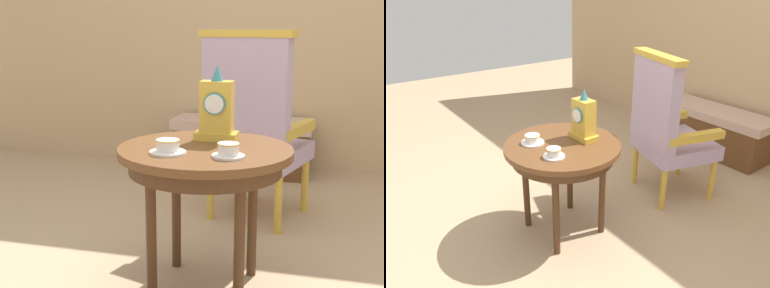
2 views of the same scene
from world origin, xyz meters
TOP-DOWN VIEW (x-y plane):
  - ground_plane at (0.00, 0.00)m, footprint 10.00×10.00m
  - side_table at (-0.08, 0.00)m, footprint 0.75×0.75m
  - teacup_left at (-0.20, -0.15)m, footprint 0.15×0.15m
  - teacup_right at (0.05, -0.15)m, footprint 0.13×0.13m
  - mantel_clock at (-0.06, 0.16)m, footprint 0.19×0.11m
  - armchair at (0.00, 0.90)m, footprint 0.67×0.66m
  - window_bench at (-0.23, 1.95)m, footprint 1.10×0.40m

SIDE VIEW (x-z plane):
  - ground_plane at x=0.00m, z-range 0.00..0.00m
  - window_bench at x=-0.23m, z-range 0.00..0.44m
  - side_table at x=-0.08m, z-range 0.25..0.91m
  - armchair at x=0.00m, z-range 0.02..1.16m
  - teacup_left at x=-0.20m, z-range 0.65..0.71m
  - teacup_right at x=0.05m, z-range 0.65..0.71m
  - mantel_clock at x=-0.06m, z-range 0.62..0.96m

